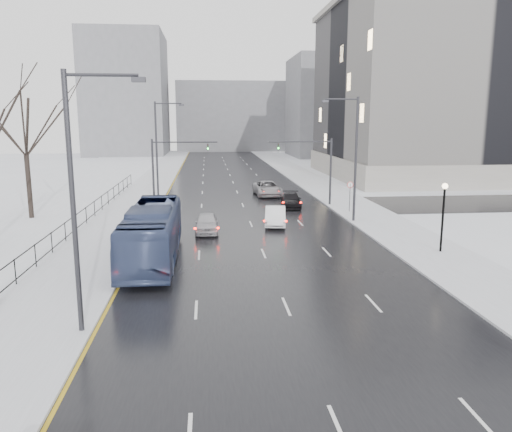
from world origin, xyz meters
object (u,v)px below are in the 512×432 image
object	(u,v)px
mast_signal_left	(165,165)
bus	(153,233)
streetlight_l_far	(159,146)
mast_signal_right	(320,164)
no_uturn_sign	(350,188)
sedan_right_near	(275,216)
lamppost_r_mid	(443,207)
tree_park_e	(32,219)
sedan_center_near	(207,223)
sedan_right_far	(291,200)
sedan_right_cross	(267,188)
streetlight_r_mid	(353,153)
streetlight_l_near	(78,191)

from	to	relation	value
mast_signal_left	bus	world-z (taller)	mast_signal_left
streetlight_l_far	mast_signal_left	world-z (taller)	streetlight_l_far
streetlight_l_far	mast_signal_right	size ratio (longest dim) A/B	1.54
no_uturn_sign	sedan_right_near	size ratio (longest dim) A/B	0.60
lamppost_r_mid	tree_park_e	bearing A→B (deg)	154.38
mast_signal_left	no_uturn_sign	size ratio (longest dim) A/B	2.41
sedan_center_near	sedan_right_far	bearing A→B (deg)	52.19
sedan_center_near	sedan_right_cross	distance (m)	18.81
sedan_right_far	no_uturn_sign	bearing A→B (deg)	-29.18
bus	sedan_right_cross	xyz separation A→B (m)	(9.80, 24.78, -0.84)
streetlight_r_mid	streetlight_l_near	xyz separation A→B (m)	(-16.33, -20.00, 0.00)
streetlight_l_far	streetlight_l_near	bearing A→B (deg)	-90.00
streetlight_l_far	mast_signal_right	bearing A→B (deg)	-14.48
streetlight_l_far	sedan_right_far	distance (m)	14.33
no_uturn_sign	lamppost_r_mid	bearing A→B (deg)	-82.67
lamppost_r_mid	sedan_right_far	bearing A→B (deg)	110.44
tree_park_e	streetlight_l_near	distance (m)	26.61
tree_park_e	streetlight_l_far	bearing A→B (deg)	38.57
mast_signal_right	lamppost_r_mid	bearing A→B (deg)	-78.46
sedan_center_near	sedan_right_near	size ratio (longest dim) A/B	0.94
lamppost_r_mid	mast_signal_left	world-z (taller)	mast_signal_left
sedan_center_near	sedan_right_near	world-z (taller)	sedan_right_near
tree_park_e	streetlight_l_near	bearing A→B (deg)	-67.31
lamppost_r_mid	sedan_right_cross	size ratio (longest dim) A/B	0.75
streetlight_l_near	lamppost_r_mid	xyz separation A→B (m)	(19.17, 10.00, -2.67)
tree_park_e	sedan_right_far	xyz separation A→B (m)	(22.70, 3.44, 0.70)
streetlight_r_mid	streetlight_l_far	xyz separation A→B (m)	(-16.33, 12.00, 0.00)
tree_park_e	streetlight_l_far	xyz separation A→B (m)	(10.03, 8.00, 5.62)
lamppost_r_mid	mast_signal_left	bearing A→B (deg)	135.52
mast_signal_right	bus	world-z (taller)	mast_signal_right
bus	sedan_right_far	xyz separation A→B (m)	(11.17, 17.30, -0.98)
mast_signal_right	mast_signal_left	xyz separation A→B (m)	(-14.65, 0.00, 0.00)
streetlight_l_near	streetlight_l_far	distance (m)	32.00
streetlight_r_mid	mast_signal_right	distance (m)	8.18
streetlight_r_mid	sedan_right_cross	xyz separation A→B (m)	(-5.03, 14.92, -4.78)
mast_signal_left	bus	distance (m)	18.03
sedan_right_cross	bus	bearing A→B (deg)	-114.67
mast_signal_left	sedan_right_near	distance (m)	13.06
no_uturn_sign	sedan_right_cross	xyz separation A→B (m)	(-6.07, 10.92, -1.46)
tree_park_e	streetlight_l_far	distance (m)	14.01
streetlight_l_near	sedan_right_near	size ratio (longest dim) A/B	2.23
streetlight_r_mid	mast_signal_left	xyz separation A→B (m)	(-15.49, 8.00, -1.51)
streetlight_l_near	no_uturn_sign	bearing A→B (deg)	54.11
streetlight_l_far	lamppost_r_mid	distance (m)	29.30
bus	sedan_right_far	distance (m)	20.62
streetlight_l_near	sedan_right_near	world-z (taller)	streetlight_l_near
streetlight_l_far	tree_park_e	bearing A→B (deg)	-141.43
no_uturn_sign	streetlight_r_mid	bearing A→B (deg)	-104.48
no_uturn_sign	mast_signal_left	bearing A→B (deg)	166.40
lamppost_r_mid	sedan_right_far	world-z (taller)	lamppost_r_mid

